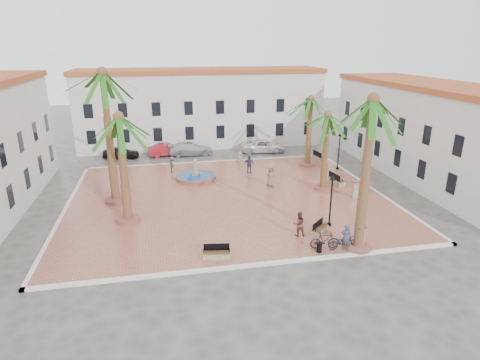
% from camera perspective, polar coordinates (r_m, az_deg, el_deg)
% --- Properties ---
extents(ground, '(120.00, 120.00, 0.00)m').
position_cam_1_polar(ground, '(33.96, -1.66, -2.66)').
color(ground, '#56544F').
rests_on(ground, ground).
extents(plaza, '(26.00, 22.00, 0.15)m').
position_cam_1_polar(plaza, '(33.93, -1.66, -2.54)').
color(plaza, '#AD6049').
rests_on(plaza, ground).
extents(kerb_n, '(26.30, 0.30, 0.16)m').
position_cam_1_polar(kerb_n, '(44.24, -4.08, 2.59)').
color(kerb_n, silver).
rests_on(kerb_n, ground).
extents(kerb_s, '(26.30, 0.30, 0.16)m').
position_cam_1_polar(kerb_s, '(24.23, 2.87, -11.91)').
color(kerb_s, silver).
rests_on(kerb_s, ground).
extents(kerb_e, '(0.30, 22.30, 0.16)m').
position_cam_1_polar(kerb_e, '(38.17, 17.96, -1.01)').
color(kerb_e, silver).
rests_on(kerb_e, ground).
extents(kerb_w, '(0.30, 22.30, 0.16)m').
position_cam_1_polar(kerb_w, '(34.40, -23.57, -3.89)').
color(kerb_w, silver).
rests_on(kerb_w, ground).
extents(building_north, '(30.40, 7.40, 9.50)m').
position_cam_1_polar(building_north, '(51.98, -5.52, 10.30)').
color(building_north, silver).
rests_on(building_north, ground).
extents(building_east, '(7.40, 26.40, 9.00)m').
position_cam_1_polar(building_east, '(42.41, 25.62, 6.24)').
color(building_east, silver).
rests_on(building_east, ground).
extents(fountain, '(3.84, 3.84, 1.98)m').
position_cam_1_polar(fountain, '(38.47, -6.32, 0.52)').
color(fountain, '#9E5649').
rests_on(fountain, plaza).
extents(palm_nw, '(5.81, 5.81, 10.70)m').
position_cam_1_polar(palm_nw, '(32.38, -18.81, 12.47)').
color(palm_nw, '#9E5649').
rests_on(palm_nw, plaza).
extents(palm_sw, '(5.62, 5.62, 8.03)m').
position_cam_1_polar(palm_sw, '(28.57, -16.75, 6.81)').
color(palm_sw, '#9E5649').
rests_on(palm_sw, plaza).
extents(palm_s, '(5.48, 5.48, 9.75)m').
position_cam_1_polar(palm_s, '(24.18, 18.23, 8.60)').
color(palm_s, '#9E5649').
rests_on(palm_s, plaza).
extents(palm_e, '(5.11, 5.11, 6.98)m').
position_cam_1_polar(palm_e, '(34.94, 12.31, 7.72)').
color(palm_e, '#9E5649').
rests_on(palm_e, plaza).
extents(palm_ne, '(5.23, 5.23, 7.40)m').
position_cam_1_polar(palm_ne, '(41.82, 9.99, 10.20)').
color(palm_ne, '#9E5649').
rests_on(palm_ne, plaza).
extents(bench_s, '(1.72, 0.75, 0.88)m').
position_cam_1_polar(bench_s, '(24.63, -3.34, -10.52)').
color(bench_s, gray).
rests_on(bench_s, plaza).
extents(bench_se, '(1.53, 1.46, 0.86)m').
position_cam_1_polar(bench_se, '(28.13, 11.29, -6.94)').
color(bench_se, gray).
rests_on(bench_se, plaza).
extents(bench_e, '(0.86, 2.07, 1.06)m').
position_cam_1_polar(bench_e, '(37.94, 13.51, -0.12)').
color(bench_e, gray).
rests_on(bench_e, plaza).
extents(bench_ne, '(0.81, 1.98, 1.01)m').
position_cam_1_polar(bench_ne, '(45.30, 11.13, 3.14)').
color(bench_ne, gray).
rests_on(bench_ne, plaza).
extents(lamppost_s, '(0.41, 0.41, 3.82)m').
position_cam_1_polar(lamppost_s, '(28.50, 12.90, -1.58)').
color(lamppost_s, black).
rests_on(lamppost_s, plaza).
extents(lamppost_e, '(0.42, 0.42, 3.84)m').
position_cam_1_polar(lamppost_e, '(41.92, 13.95, 4.93)').
color(lamppost_e, black).
rests_on(lamppost_e, plaza).
extents(bollard_se, '(0.63, 0.63, 1.56)m').
position_cam_1_polar(bollard_se, '(26.51, 16.62, -7.72)').
color(bollard_se, gray).
rests_on(bollard_se, plaza).
extents(bollard_n, '(0.58, 0.58, 1.32)m').
position_cam_1_polar(bollard_n, '(43.93, -0.06, 3.54)').
color(bollard_n, gray).
rests_on(bollard_n, plaza).
extents(bollard_e, '(0.55, 0.55, 1.47)m').
position_cam_1_polar(bollard_e, '(34.81, 16.01, -1.27)').
color(bollard_e, gray).
rests_on(bollard_e, plaza).
extents(litter_bin, '(0.33, 0.33, 0.65)m').
position_cam_1_polar(litter_bin, '(25.67, 11.21, -9.39)').
color(litter_bin, black).
rests_on(litter_bin, plaza).
extents(cyclist_a, '(0.73, 0.62, 1.69)m').
position_cam_1_polar(cyclist_a, '(26.10, 14.82, -7.90)').
color(cyclist_a, '#363854').
rests_on(cyclist_a, plaza).
extents(bicycle_a, '(1.94, 0.75, 1.00)m').
position_cam_1_polar(bicycle_a, '(26.24, 14.44, -8.54)').
color(bicycle_a, black).
rests_on(bicycle_a, plaza).
extents(cyclist_b, '(0.87, 0.70, 1.73)m').
position_cam_1_polar(cyclist_b, '(27.27, 8.37, -6.18)').
color(cyclist_b, brown).
rests_on(cyclist_b, plaza).
extents(bicycle_b, '(1.91, 0.76, 1.12)m').
position_cam_1_polar(bicycle_b, '(26.05, 11.96, -8.41)').
color(bicycle_b, black).
rests_on(bicycle_b, plaza).
extents(pedestrian_fountain_a, '(1.02, 0.76, 1.88)m').
position_cam_1_polar(pedestrian_fountain_a, '(36.24, 4.38, 0.54)').
color(pedestrian_fountain_a, brown).
rests_on(pedestrian_fountain_a, plaza).
extents(pedestrian_fountain_b, '(1.11, 0.62, 1.79)m').
position_cam_1_polar(pedestrian_fountain_b, '(39.83, 1.29, 2.23)').
color(pedestrian_fountain_b, navy).
rests_on(pedestrian_fountain_b, plaza).
extents(pedestrian_north, '(0.92, 1.17, 1.60)m').
position_cam_1_polar(pedestrian_north, '(40.74, -9.62, 2.20)').
color(pedestrian_north, '#434247').
rests_on(pedestrian_north, plaza).
extents(pedestrian_east, '(0.58, 1.66, 1.78)m').
position_cam_1_polar(pedestrian_east, '(37.51, 17.36, 0.26)').
color(pedestrian_east, gray).
rests_on(pedestrian_east, plaza).
extents(car_black, '(4.09, 1.89, 1.36)m').
position_cam_1_polar(car_black, '(47.57, -16.55, 3.76)').
color(car_black, black).
rests_on(car_black, ground).
extents(car_red, '(4.53, 2.06, 1.44)m').
position_cam_1_polar(car_red, '(47.48, -10.29, 4.27)').
color(car_red, maroon).
rests_on(car_red, ground).
extents(car_silver, '(5.17, 2.11, 1.50)m').
position_cam_1_polar(car_silver, '(47.36, -7.07, 4.43)').
color(car_silver, silver).
rests_on(car_silver, ground).
extents(car_white, '(5.53, 3.03, 1.47)m').
position_cam_1_polar(car_white, '(48.42, 3.32, 4.85)').
color(car_white, silver).
rests_on(car_white, ground).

